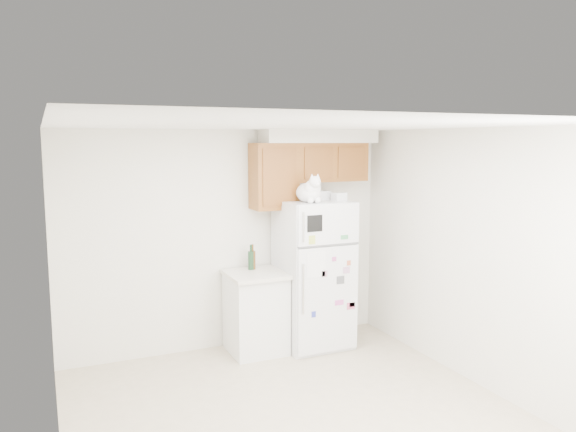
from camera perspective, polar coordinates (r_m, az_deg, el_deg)
ground_plane at (r=5.09m, az=1.46°, el=-20.23°), size 3.80×4.00×0.01m
room_shell at (r=4.82m, az=1.59°, el=-0.72°), size 3.84×4.04×2.52m
refrigerator at (r=6.52m, az=2.63°, el=-5.87°), size 0.76×0.78×1.70m
base_counter at (r=6.42m, az=-3.29°, el=-9.69°), size 0.64×0.64×0.92m
cat at (r=6.19m, az=2.26°, el=2.52°), size 0.32×0.47×0.33m
storage_box_back at (r=6.50m, az=3.41°, el=2.12°), size 0.20×0.16×0.10m
storage_box_front at (r=6.42m, az=5.22°, el=1.99°), size 0.17×0.13×0.09m
bottle_green at (r=6.40m, az=-3.79°, el=-4.19°), size 0.07×0.07×0.29m
bottle_amber at (r=6.42m, az=-3.62°, el=-4.16°), size 0.07×0.07×0.29m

